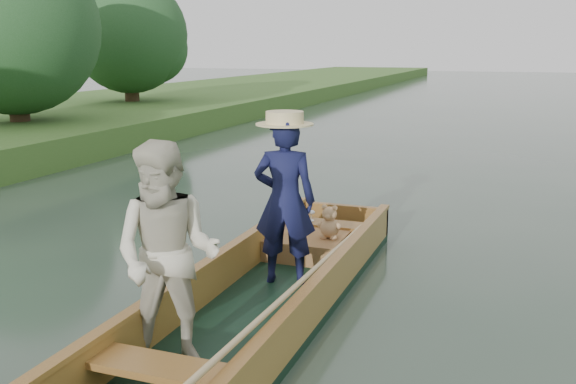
% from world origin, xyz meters
% --- Properties ---
extents(ground, '(120.00, 120.00, 0.00)m').
position_xyz_m(ground, '(0.00, 0.00, 0.00)').
color(ground, '#283D30').
rests_on(ground, ground).
extents(trees_far, '(22.88, 12.79, 4.58)m').
position_xyz_m(trees_far, '(-0.37, 8.27, 2.55)').
color(trees_far, '#47331E').
rests_on(trees_far, ground).
extents(punt, '(1.20, 5.32, 1.66)m').
position_xyz_m(punt, '(-0.09, -0.15, 0.53)').
color(punt, black).
rests_on(punt, ground).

